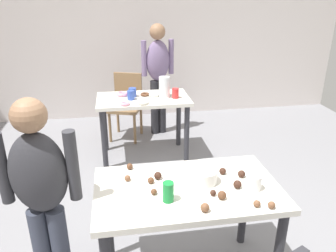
{
  "coord_description": "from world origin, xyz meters",
  "views": [
    {
      "loc": [
        -0.42,
        -1.96,
        1.9
      ],
      "look_at": [
        -0.02,
        0.42,
        0.9
      ],
      "focal_mm": 35.3,
      "sensor_mm": 36.0,
      "label": 1
    }
  ],
  "objects": [
    {
      "name": "cake_ball_6",
      "position": [
        0.26,
        -0.11,
        0.77
      ],
      "size": [
        0.05,
        0.05,
        0.05
      ],
      "primitive_type": "sphere",
      "color": "#3D2319",
      "rests_on": "dining_table_near"
    },
    {
      "name": "cake_ball_9",
      "position": [
        0.3,
        -0.29,
        0.78
      ],
      "size": [
        0.05,
        0.05,
        0.05
      ],
      "primitive_type": "sphere",
      "color": "#3D2319",
      "rests_on": "dining_table_near"
    },
    {
      "name": "cup_near_0",
      "position": [
        0.39,
        -0.32,
        0.8
      ],
      "size": [
        0.09,
        0.09,
        0.1
      ],
      "primitive_type": "cylinder",
      "color": "white",
      "rests_on": "dining_table_near"
    },
    {
      "name": "cake_ball_4",
      "position": [
        -0.23,
        -0.28,
        0.77
      ],
      "size": [
        0.04,
        0.04,
        0.04
      ],
      "primitive_type": "sphere",
      "color": "brown",
      "rests_on": "dining_table_near"
    },
    {
      "name": "donut_far_1",
      "position": [
        -0.34,
        1.79,
        0.77
      ],
      "size": [
        0.14,
        0.14,
        0.04
      ],
      "primitive_type": "torus",
      "color": "pink",
      "rests_on": "dining_table_far"
    },
    {
      "name": "cake_ball_2",
      "position": [
        0.34,
        -0.49,
        0.77
      ],
      "size": [
        0.04,
        0.04,
        0.04
      ],
      "primitive_type": "sphere",
      "color": "brown",
      "rests_on": "dining_table_near"
    },
    {
      "name": "donut_far_3",
      "position": [
        -0.33,
        1.44,
        0.77
      ],
      "size": [
        0.11,
        0.11,
        0.03
      ],
      "primitive_type": "torus",
      "color": "pink",
      "rests_on": "dining_table_far"
    },
    {
      "name": "pitcher_far",
      "position": [
        0.14,
        1.66,
        0.87
      ],
      "size": [
        0.13,
        0.13,
        0.24
      ],
      "primitive_type": "cylinder",
      "color": "white",
      "rests_on": "dining_table_far"
    },
    {
      "name": "cake_ball_12",
      "position": [
        0.04,
        -0.49,
        0.78
      ],
      "size": [
        0.05,
        0.05,
        0.05
      ],
      "primitive_type": "sphere",
      "color": "brown",
      "rests_on": "dining_table_near"
    },
    {
      "name": "cup_far_2",
      "position": [
        0.25,
        1.6,
        0.81
      ],
      "size": [
        0.08,
        0.08,
        0.11
      ],
      "primitive_type": "cylinder",
      "color": "red",
      "rests_on": "dining_table_far"
    },
    {
      "name": "donut_far_2",
      "position": [
        -0.13,
        1.45,
        0.77
      ],
      "size": [
        0.13,
        0.13,
        0.04
      ],
      "primitive_type": "torus",
      "color": "white",
      "rests_on": "dining_table_far"
    },
    {
      "name": "cake_ball_3",
      "position": [
        0.12,
        -0.35,
        0.77
      ],
      "size": [
        0.04,
        0.04,
        0.04
      ],
      "primitive_type": "sphere",
      "color": "#3D2319",
      "rests_on": "dining_table_near"
    },
    {
      "name": "dining_table_near",
      "position": [
        -0.01,
        -0.23,
        0.64
      ],
      "size": [
        1.16,
        0.68,
        0.75
      ],
      "color": "silver",
      "rests_on": "ground_plane"
    },
    {
      "name": "wall_back",
      "position": [
        0.0,
        3.2,
        1.3
      ],
      "size": [
        6.4,
        0.1,
        2.6
      ],
      "primitive_type": "cube",
      "color": "silver",
      "rests_on": "ground_plane"
    },
    {
      "name": "cake_ball_1",
      "position": [
        -0.18,
        -0.11,
        0.78
      ],
      "size": [
        0.05,
        0.05,
        0.05
      ],
      "primitive_type": "sphere",
      "color": "#3D2319",
      "rests_on": "dining_table_near"
    },
    {
      "name": "donut_far_0",
      "position": [
        0.02,
        1.71,
        0.77
      ],
      "size": [
        0.12,
        0.12,
        0.04
      ],
      "primitive_type": "torus",
      "color": "white",
      "rests_on": "dining_table_far"
    },
    {
      "name": "soda_can",
      "position": [
        -0.15,
        -0.36,
        0.81
      ],
      "size": [
        0.07,
        0.07,
        0.12
      ],
      "primitive_type": "cylinder",
      "color": "#198438",
      "rests_on": "dining_table_near"
    },
    {
      "name": "cake_ball_5",
      "position": [
        0.37,
        -0.17,
        0.77
      ],
      "size": [
        0.05,
        0.05,
        0.05
      ],
      "primitive_type": "sphere",
      "color": "#3D2319",
      "rests_on": "dining_table_near"
    },
    {
      "name": "mixing_bowl",
      "position": [
        0.11,
        -0.19,
        0.79
      ],
      "size": [
        0.18,
        0.18,
        0.09
      ],
      "primitive_type": "cylinder",
      "color": "white",
      "rests_on": "dining_table_near"
    },
    {
      "name": "cake_ball_0",
      "position": [
        -0.35,
        0.05,
        0.77
      ],
      "size": [
        0.04,
        0.04,
        0.04
      ],
      "primitive_type": "sphere",
      "color": "brown",
      "rests_on": "dining_table_near"
    },
    {
      "name": "cake_ball_10",
      "position": [
        0.17,
        -0.39,
        0.78
      ],
      "size": [
        0.05,
        0.05,
        0.05
      ],
      "primitive_type": "sphere",
      "color": "brown",
      "rests_on": "dining_table_near"
    },
    {
      "name": "cake_ball_7",
      "position": [
        -0.23,
        -0.15,
        0.77
      ],
      "size": [
        0.04,
        0.04,
        0.04
      ],
      "primitive_type": "sphere",
      "color": "brown",
      "rests_on": "dining_table_near"
    },
    {
      "name": "fork_near",
      "position": [
        -0.35,
        -0.43,
        0.75
      ],
      "size": [
        0.17,
        0.02,
        0.01
      ],
      "primitive_type": "cube",
      "color": "silver",
      "rests_on": "dining_table_near"
    },
    {
      "name": "donut_far_4",
      "position": [
        -0.08,
        1.75,
        0.77
      ],
      "size": [
        0.11,
        0.11,
        0.03
      ],
      "primitive_type": "torus",
      "color": "brown",
      "rests_on": "dining_table_far"
    },
    {
      "name": "person_adult_far",
      "position": [
        0.16,
        2.37,
        0.9
      ],
      "size": [
        0.45,
        0.26,
        1.51
      ],
      "color": "#28282D",
      "rests_on": "ground_plane"
    },
    {
      "name": "cake_ball_8",
      "position": [
        -0.38,
        -0.1,
        0.77
      ],
      "size": [
        0.04,
        0.04,
        0.04
      ],
      "primitive_type": "sphere",
      "color": "brown",
      "rests_on": "dining_table_near"
    },
    {
      "name": "cup_far_0",
      "position": [
        -0.25,
        1.62,
        0.8
      ],
      "size": [
        0.08,
        0.08,
        0.11
      ],
      "primitive_type": "cylinder",
      "color": "#3351B2",
      "rests_on": "dining_table_far"
    },
    {
      "name": "cup_far_1",
      "position": [
        -0.23,
        1.73,
        0.8
      ],
      "size": [
        0.09,
        0.09,
        0.1
      ],
      "primitive_type": "cylinder",
      "color": "#3351B2",
      "rests_on": "dining_table_far"
    },
    {
      "name": "cake_ball_11",
      "position": [
        0.42,
        -0.52,
        0.77
      ],
      "size": [
        0.04,
        0.04,
        0.04
      ],
      "primitive_type": "sphere",
      "color": "brown",
      "rests_on": "dining_table_near"
    },
    {
      "name": "person_girl_near",
      "position": [
        -0.87,
        -0.26,
        0.82
      ],
      "size": [
        0.45,
        0.22,
        1.39
      ],
      "color": "#383D4C",
      "rests_on": "ground_plane"
    },
    {
      "name": "dining_table_far",
      "position": [
        -0.11,
        1.68,
        0.62
      ],
      "size": [
        1.06,
        0.61,
        0.75
      ],
      "color": "silver",
      "rests_on": "ground_plane"
    },
    {
      "name": "chair_far_table",
      "position": [
        -0.28,
        2.33,
        0.5
      ],
      "size": [
        0.51,
        0.51,
        0.87
      ],
      "color": "olive",
      "rests_on": "ground_plane"
    }
  ]
}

